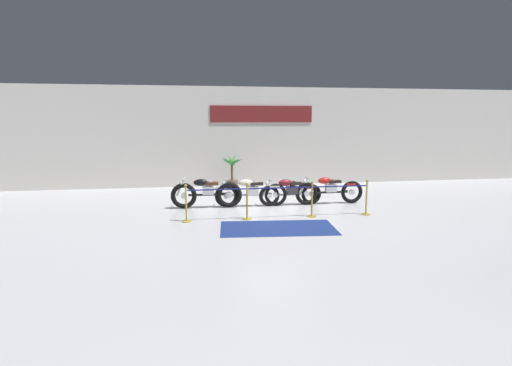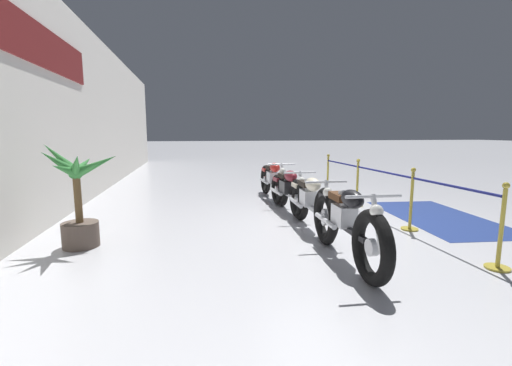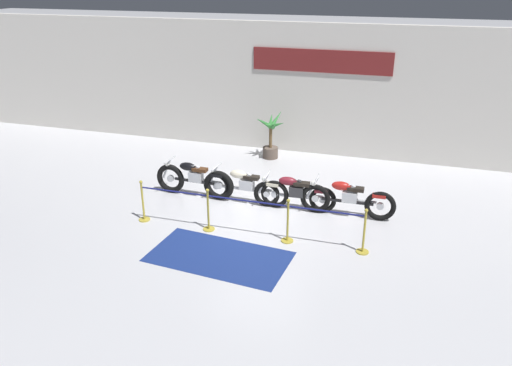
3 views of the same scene
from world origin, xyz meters
The scene contains 12 objects.
ground_plane centered at (0.00, 0.00, 0.00)m, with size 120.00×120.00×0.00m, color silver.
back_wall centered at (0.00, 5.12, 2.10)m, with size 28.00×0.29×4.20m.
motorcycle_black_0 centered at (-2.05, 0.67, 0.49)m, with size 2.28×0.62×0.99m.
motorcycle_cream_1 centered at (-0.61, 0.64, 0.47)m, with size 2.37×0.62×0.95m.
motorcycle_maroon_2 centered at (0.71, 0.64, 0.45)m, with size 2.14×0.62×0.92m.
motorcycle_red_3 centered at (2.05, 0.63, 0.47)m, with size 2.36×0.62×0.96m.
potted_palm_left_of_row centered at (-0.87, 4.16, 0.71)m, with size 0.99×1.06×1.55m.
stanchion_far_left centered at (-1.15, -1.02, 0.66)m, with size 5.40×0.28×1.05m.
stanchion_mid_left centered at (-0.97, -1.02, 0.36)m, with size 0.28×0.28×1.05m.
stanchion_mid_right centered at (0.94, -1.02, 0.36)m, with size 0.28×0.28×1.05m.
stanchion_far_right centered at (2.62, -1.02, 0.36)m, with size 0.28×0.28×1.05m.
floor_banner centered at (-0.31, -2.10, 0.00)m, with size 2.99×1.59×0.01m, color navy.
Camera 2 is at (-5.99, 2.56, 1.63)m, focal length 24.00 mm.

